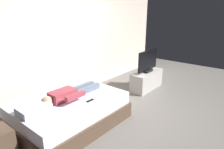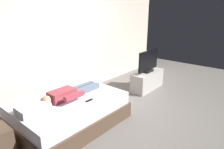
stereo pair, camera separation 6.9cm
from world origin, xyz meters
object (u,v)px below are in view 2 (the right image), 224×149
tv_stand (147,80)px  tv (148,62)px  pillow (33,108)px  person (68,93)px  bed (69,111)px  remote (89,100)px

tv_stand → tv: 0.53m
pillow → person: size_ratio=0.38×
tv_stand → tv: bearing=0.0°
bed → tv_stand: bearing=-4.7°
remote → tv: (2.34, 0.18, 0.24)m
bed → pillow: 0.77m
pillow → tv: bearing=-3.7°
bed → tv_stand: (2.52, -0.21, -0.01)m
tv_stand → tv: tv is taller
pillow → tv_stand: bearing=-3.7°
bed → remote: remote is taller
pillow → tv: 3.22m
pillow → remote: pillow is taller
bed → tv: (2.52, -0.21, 0.52)m
bed → pillow: pillow is taller
tv_stand → remote: bearing=-175.6°
person → remote: bearing=-69.5°
tv → bed: bearing=175.3°
pillow → remote: 0.95m
pillow → remote: (0.87, -0.39, -0.05)m
person → tv_stand: 2.53m
tv_stand → pillow: bearing=176.3°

